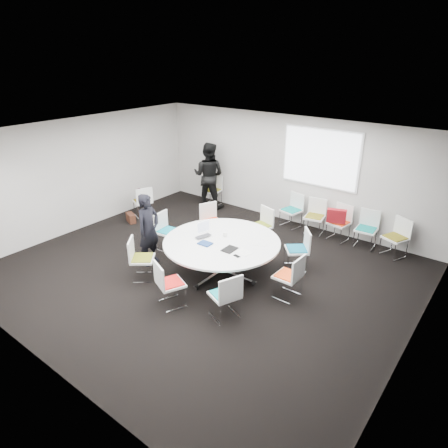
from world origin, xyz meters
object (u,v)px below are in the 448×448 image
Objects in this scene: chair_back_d at (365,236)px; laptop at (205,237)px; conference_table at (222,249)px; chair_ring_g at (171,292)px; chair_spare_left at (143,207)px; chair_ring_c at (260,233)px; cup at (225,235)px; chair_ring_f at (143,266)px; chair_ring_e at (168,238)px; chair_back_a at (291,217)px; person_back at (209,175)px; chair_ring_d at (212,228)px; chair_person_back at (212,196)px; chair_ring_b at (297,257)px; brown_bag at (131,218)px; chair_back_c at (338,229)px; chair_back_e at (394,245)px; chair_ring_h at (225,303)px; chair_back_b at (314,223)px; person_main at (149,230)px; maroon_bag at (142,195)px.

laptop is (-2.30, -3.09, 0.47)m from chair_back_d.
conference_table is 1.50m from chair_ring_g.
laptop is at bearing -86.93° from chair_spare_left.
cup is (0.04, -1.44, 0.50)m from chair_ring_c.
chair_ring_e is at bearing 163.59° from chair_ring_f.
person_back reaches higher than chair_back_a.
chair_ring_c and chair_ring_d have the same top height.
chair_ring_f and chair_person_back have the same top height.
brown_bag is at bearing 55.99° from chair_ring_b.
chair_ring_g is 4.62m from chair_back_c.
chair_ring_h is at bearing 92.35° from chair_back_e.
chair_ring_f is 1.00× the size of chair_back_a.
brown_bag is (-0.92, -2.36, -0.16)m from chair_person_back.
chair_ring_f is 4.29m from person_back.
chair_back_b is 4.18m from person_main.
chair_back_a is at bearing 90.40° from conference_table.
chair_ring_f is 2.54× the size of laptop.
chair_back_c and chair_back_d have the same top height.
chair_back_c is (0.31, 4.12, 0.00)m from chair_ring_h.
laptop is at bearing -133.07° from cup.
brown_bag is at bearing 61.33° from chair_person_back.
chair_back_a is 1.95m from chair_back_d.
laptop is at bearing 99.13° from chair_ring_c.
person_back is at bearing 64.96° from chair_ring_h.
chair_ring_c is 1.53m from cup.
chair_ring_e is 3.04m from chair_person_back.
cup is (1.40, 0.82, -0.01)m from person_main.
person_main is (-1.45, 0.86, 0.51)m from chair_ring_g.
chair_ring_g and chair_back_e have the same top height.
person_main is at bearing 42.73° from chair_back_d.
laptop is (1.28, -0.20, 0.47)m from chair_ring_e.
chair_spare_left and chair_person_back have the same top height.
chair_ring_d reaches higher than conference_table.
chair_spare_left is 2.77m from person_main.
brown_bag is at bearing 19.55° from chair_back_d.
maroon_bag is (-3.54, 0.89, -0.16)m from cup.
chair_back_a is at bearing 33.72° from brown_bag.
maroon_bag is (-5.55, -1.89, 0.34)m from chair_back_d.
chair_back_b is 1.96m from chair_back_e.
chair_ring_c is 0.46× the size of person_back.
cup is at bearing 72.97° from chair_ring_d.
chair_back_b is 1.00× the size of chair_spare_left.
chair_ring_b is at bearing 88.78° from chair_ring_g.
maroon_bag is at bearing 29.85° from chair_back_c.
laptop is (-1.51, -1.20, 0.47)m from chair_ring_b.
chair_back_e is (2.72, 1.29, 0.00)m from chair_ring_c.
chair_ring_c is at bearing 49.73° from chair_back_b.
chair_ring_f is at bearing -108.88° from chair_spare_left.
chair_back_d is (0.65, 0.02, 0.00)m from chair_back_c.
chair_spare_left is at bearing 92.77° from brown_bag.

